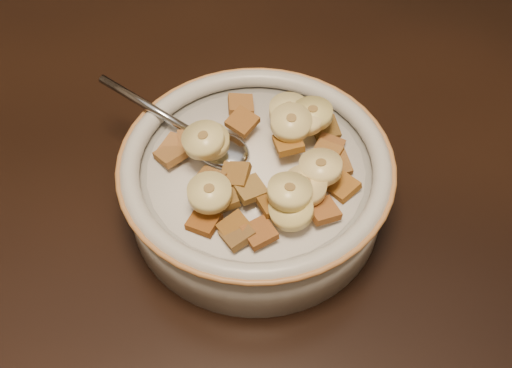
{
  "coord_description": "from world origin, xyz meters",
  "views": [
    {
      "loc": [
        0.12,
        -0.24,
        1.17
      ],
      "look_at": [
        0.11,
        0.07,
        0.78
      ],
      "focal_mm": 45.0,
      "sensor_mm": 36.0,
      "label": 1
    }
  ],
  "objects_px": {
    "table": "(114,290)",
    "cereal_bowl": "(256,189)",
    "chair": "(131,11)",
    "spoon": "(220,149)"
  },
  "relations": [
    {
      "from": "table",
      "to": "cereal_bowl",
      "type": "bearing_deg",
      "value": 36.09
    },
    {
      "from": "chair",
      "to": "spoon",
      "type": "height_order",
      "value": "chair"
    },
    {
      "from": "table",
      "to": "spoon",
      "type": "xyz_separation_m",
      "value": [
        0.08,
        0.09,
        0.07
      ]
    },
    {
      "from": "cereal_bowl",
      "to": "chair",
      "type": "bearing_deg",
      "value": 111.68
    },
    {
      "from": "chair",
      "to": "cereal_bowl",
      "type": "relative_size",
      "value": 4.29
    },
    {
      "from": "chair",
      "to": "spoon",
      "type": "xyz_separation_m",
      "value": [
        0.24,
        -0.67,
        0.37
      ]
    },
    {
      "from": "table",
      "to": "spoon",
      "type": "bearing_deg",
      "value": 50.04
    },
    {
      "from": "chair",
      "to": "table",
      "type": "bearing_deg",
      "value": -79.18
    },
    {
      "from": "table",
      "to": "cereal_bowl",
      "type": "xyz_separation_m",
      "value": [
        0.11,
        0.07,
        0.04
      ]
    },
    {
      "from": "cereal_bowl",
      "to": "spoon",
      "type": "distance_m",
      "value": 0.04
    }
  ]
}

